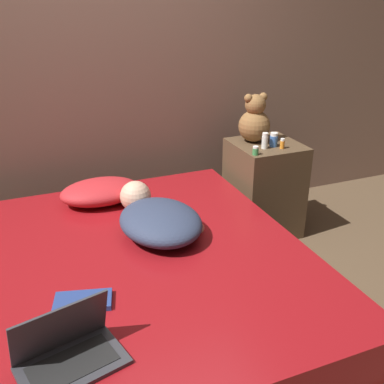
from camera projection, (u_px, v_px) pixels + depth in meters
ground_plane at (139, 327)px, 2.39m from camera, size 12.00×12.00×0.00m
wall_back at (77, 48)px, 2.89m from camera, size 8.00×0.06×2.60m
bed at (137, 294)px, 2.30m from camera, size 1.72×1.90×0.45m
nightstand at (264, 188)px, 3.23m from camera, size 0.45×0.46×0.68m
pillow at (101, 192)px, 2.75m from camera, size 0.49×0.33×0.14m
person_lying at (157, 217)px, 2.41m from camera, size 0.48×0.71×0.18m
laptop at (68, 351)px, 1.56m from camera, size 0.40×0.30×0.22m
teddy_bear at (254, 121)px, 3.08m from camera, size 0.22×0.22×0.34m
bottle_white at (265, 141)px, 2.97m from camera, size 0.04×0.04×0.11m
bottle_orange at (282, 144)px, 2.98m from camera, size 0.03×0.03×0.07m
bottle_green at (256, 151)px, 2.87m from camera, size 0.04×0.04×0.06m
bottle_blue at (274, 140)px, 3.01m from camera, size 0.05×0.05×0.10m
book at (83, 301)px, 1.87m from camera, size 0.26×0.18×0.02m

